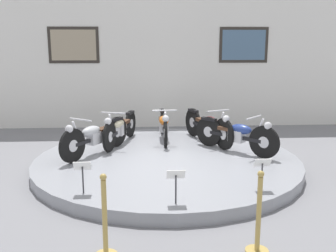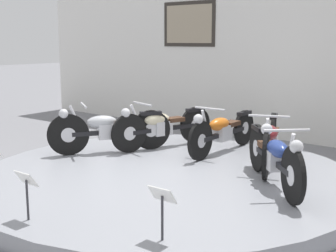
{
  "view_description": "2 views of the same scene",
  "coord_description": "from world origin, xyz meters",
  "px_view_note": "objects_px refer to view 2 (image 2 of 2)",
  "views": [
    {
      "loc": [
        -0.41,
        -7.48,
        2.48
      ],
      "look_at": [
        0.03,
        0.27,
        0.79
      ],
      "focal_mm": 42.0,
      "sensor_mm": 36.0,
      "label": 1
    },
    {
      "loc": [
        3.9,
        -4.9,
        2.01
      ],
      "look_at": [
        0.01,
        0.01,
        0.85
      ],
      "focal_mm": 50.0,
      "sensor_mm": 36.0,
      "label": 2
    }
  ],
  "objects_px": {
    "info_placard_front_centre": "(27,185)",
    "motorcycle_silver": "(108,128)",
    "motorcycle_maroon": "(270,140)",
    "motorcycle_cream": "(162,125)",
    "motorcycle_orange": "(222,130)",
    "motorcycle_blue": "(275,156)",
    "info_placard_front_right": "(162,202)"
  },
  "relations": [
    {
      "from": "motorcycle_blue",
      "to": "info_placard_front_centre",
      "type": "bearing_deg",
      "value": -119.64
    },
    {
      "from": "info_placard_front_right",
      "to": "motorcycle_cream",
      "type": "bearing_deg",
      "value": 129.26
    },
    {
      "from": "motorcycle_blue",
      "to": "motorcycle_orange",
      "type": "bearing_deg",
      "value": 142.23
    },
    {
      "from": "motorcycle_maroon",
      "to": "info_placard_front_right",
      "type": "relative_size",
      "value": 3.7
    },
    {
      "from": "motorcycle_cream",
      "to": "motorcycle_blue",
      "type": "xyz_separation_m",
      "value": [
        2.45,
        -0.8,
        0.01
      ]
    },
    {
      "from": "motorcycle_silver",
      "to": "motorcycle_orange",
      "type": "xyz_separation_m",
      "value": [
        1.45,
        1.13,
        -0.02
      ]
    },
    {
      "from": "motorcycle_orange",
      "to": "info_placard_front_centre",
      "type": "height_order",
      "value": "motorcycle_orange"
    },
    {
      "from": "motorcycle_cream",
      "to": "motorcycle_orange",
      "type": "xyz_separation_m",
      "value": [
        0.99,
        0.33,
        -0.01
      ]
    },
    {
      "from": "motorcycle_silver",
      "to": "motorcycle_orange",
      "type": "distance_m",
      "value": 1.84
    },
    {
      "from": "motorcycle_silver",
      "to": "info_placard_front_right",
      "type": "distance_m",
      "value": 3.51
    },
    {
      "from": "motorcycle_silver",
      "to": "motorcycle_blue",
      "type": "height_order",
      "value": "motorcycle_silver"
    },
    {
      "from": "motorcycle_maroon",
      "to": "info_placard_front_centre",
      "type": "distance_m",
      "value": 3.51
    },
    {
      "from": "motorcycle_silver",
      "to": "info_placard_front_centre",
      "type": "relative_size",
      "value": 3.32
    },
    {
      "from": "info_placard_front_centre",
      "to": "motorcycle_silver",
      "type": "bearing_deg",
      "value": 119.58
    },
    {
      "from": "motorcycle_orange",
      "to": "info_placard_front_centre",
      "type": "bearing_deg",
      "value": -90.01
    },
    {
      "from": "motorcycle_maroon",
      "to": "motorcycle_blue",
      "type": "distance_m",
      "value": 0.93
    },
    {
      "from": "motorcycle_silver",
      "to": "motorcycle_maroon",
      "type": "height_order",
      "value": "motorcycle_maroon"
    },
    {
      "from": "motorcycle_silver",
      "to": "info_placard_front_centre",
      "type": "height_order",
      "value": "motorcycle_silver"
    },
    {
      "from": "motorcycle_orange",
      "to": "motorcycle_maroon",
      "type": "height_order",
      "value": "motorcycle_maroon"
    },
    {
      "from": "motorcycle_silver",
      "to": "motorcycle_cream",
      "type": "distance_m",
      "value": 0.93
    },
    {
      "from": "motorcycle_blue",
      "to": "motorcycle_maroon",
      "type": "bearing_deg",
      "value": 119.8
    },
    {
      "from": "motorcycle_orange",
      "to": "motorcycle_blue",
      "type": "xyz_separation_m",
      "value": [
        1.46,
        -1.13,
        0.02
      ]
    },
    {
      "from": "motorcycle_silver",
      "to": "motorcycle_blue",
      "type": "relative_size",
      "value": 1.15
    },
    {
      "from": "motorcycle_blue",
      "to": "info_placard_front_right",
      "type": "xyz_separation_m",
      "value": [
        -0.08,
        -2.09,
        -0.02
      ]
    },
    {
      "from": "info_placard_front_centre",
      "to": "info_placard_front_right",
      "type": "xyz_separation_m",
      "value": [
        1.37,
        0.47,
        0.0
      ]
    },
    {
      "from": "motorcycle_cream",
      "to": "motorcycle_maroon",
      "type": "xyz_separation_m",
      "value": [
        1.99,
        0.0,
        0.02
      ]
    },
    {
      "from": "motorcycle_maroon",
      "to": "motorcycle_orange",
      "type": "bearing_deg",
      "value": 162.01
    },
    {
      "from": "motorcycle_silver",
      "to": "info_placard_front_centre",
      "type": "bearing_deg",
      "value": -60.42
    },
    {
      "from": "info_placard_front_right",
      "to": "motorcycle_silver",
      "type": "bearing_deg",
      "value": 143.5
    },
    {
      "from": "motorcycle_maroon",
      "to": "info_placard_front_right",
      "type": "height_order",
      "value": "motorcycle_maroon"
    },
    {
      "from": "motorcycle_maroon",
      "to": "info_placard_front_right",
      "type": "xyz_separation_m",
      "value": [
        0.38,
        -2.9,
        -0.03
      ]
    },
    {
      "from": "motorcycle_maroon",
      "to": "motorcycle_silver",
      "type": "bearing_deg",
      "value": -161.69
    }
  ]
}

